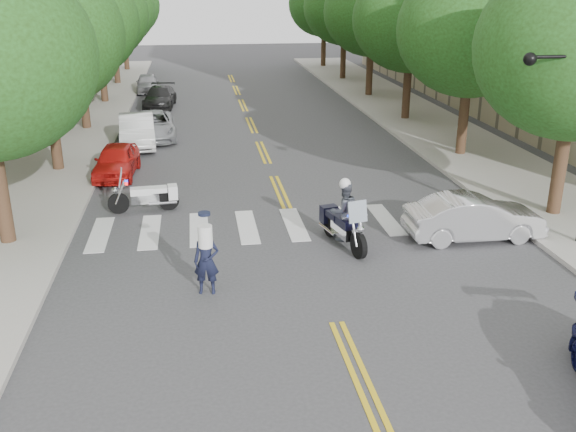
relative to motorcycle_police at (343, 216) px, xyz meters
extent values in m
plane|color=#38383A|center=(-1.17, -4.56, -0.94)|extent=(140.00, 140.00, 0.00)
cube|color=#9E9991|center=(-10.67, 17.44, -0.87)|extent=(5.00, 60.00, 0.15)
cube|color=#9E9991|center=(8.33, 17.44, -0.87)|extent=(5.00, 60.00, 0.15)
cylinder|color=#382316|center=(-9.97, 1.44, 0.72)|extent=(0.44, 0.44, 3.32)
cylinder|color=#382316|center=(-9.97, 9.44, 0.72)|extent=(0.44, 0.44, 3.32)
ellipsoid|color=#203D11|center=(-9.97, 9.44, 4.62)|extent=(6.40, 6.40, 5.76)
cylinder|color=#382316|center=(-9.97, 17.44, 0.72)|extent=(0.44, 0.44, 3.32)
ellipsoid|color=#203D11|center=(-9.97, 17.44, 4.62)|extent=(6.40, 6.40, 5.76)
cylinder|color=#382316|center=(-9.97, 25.44, 0.72)|extent=(0.44, 0.44, 3.32)
ellipsoid|color=#203D11|center=(-9.97, 25.44, 4.62)|extent=(6.40, 6.40, 5.76)
cylinder|color=#382316|center=(-9.97, 33.44, 0.72)|extent=(0.44, 0.44, 3.32)
ellipsoid|color=#203D11|center=(-9.97, 33.44, 4.62)|extent=(6.40, 6.40, 5.76)
cylinder|color=#382316|center=(-9.97, 41.44, 0.72)|extent=(0.44, 0.44, 3.32)
ellipsoid|color=#203D11|center=(-9.97, 41.44, 4.62)|extent=(6.40, 6.40, 5.76)
cylinder|color=#382316|center=(7.63, 1.44, 0.72)|extent=(0.44, 0.44, 3.32)
cylinder|color=#382316|center=(7.63, 9.44, 0.72)|extent=(0.44, 0.44, 3.32)
ellipsoid|color=#203D11|center=(7.63, 9.44, 4.62)|extent=(6.40, 6.40, 5.76)
cylinder|color=#382316|center=(7.63, 17.44, 0.72)|extent=(0.44, 0.44, 3.32)
ellipsoid|color=#203D11|center=(7.63, 17.44, 4.62)|extent=(6.40, 6.40, 5.76)
cylinder|color=#382316|center=(7.63, 25.44, 0.72)|extent=(0.44, 0.44, 3.32)
ellipsoid|color=#203D11|center=(7.63, 25.44, 4.62)|extent=(6.40, 6.40, 5.76)
cylinder|color=#382316|center=(7.63, 33.44, 0.72)|extent=(0.44, 0.44, 3.32)
ellipsoid|color=#203D11|center=(7.63, 33.44, 4.62)|extent=(6.40, 6.40, 5.76)
cylinder|color=#382316|center=(7.63, 41.44, 0.72)|extent=(0.44, 0.44, 3.32)
ellipsoid|color=#203D11|center=(7.63, 41.44, 4.62)|extent=(6.40, 6.40, 5.76)
cylinder|color=black|center=(5.83, -1.06, 4.66)|extent=(2.40, 0.10, 0.10)
sphere|color=black|center=(4.73, -1.06, 4.61)|extent=(0.36, 0.36, 0.36)
cylinder|color=black|center=(0.25, -1.01, -0.56)|extent=(0.34, 0.79, 0.78)
cylinder|color=black|center=(-0.19, 0.77, -0.56)|extent=(0.39, 0.81, 0.78)
cube|color=silver|center=(0.01, -0.06, -0.43)|extent=(0.60, 1.09, 0.37)
cube|color=black|center=(0.04, -0.17, -0.14)|extent=(0.59, 0.88, 0.25)
cube|color=black|center=(-0.11, 0.44, -0.12)|extent=(0.60, 0.72, 0.18)
cube|color=black|center=(-0.23, 0.94, -0.26)|extent=(0.57, 0.45, 0.52)
cube|color=#8C99A5|center=(0.21, -0.86, 0.43)|extent=(0.60, 0.31, 0.63)
cube|color=red|center=(0.30, -0.64, 0.22)|extent=(0.14, 0.14, 0.09)
cube|color=#0C26E5|center=(0.03, -0.70, 0.22)|extent=(0.14, 0.14, 0.09)
imported|color=#474C56|center=(0.01, -0.06, 0.16)|extent=(1.01, 0.87, 1.80)
sphere|color=silver|center=(0.01, -0.06, 1.01)|extent=(0.34, 0.34, 0.34)
cylinder|color=black|center=(-6.96, 3.86, -0.59)|extent=(0.73, 0.21, 0.72)
cylinder|color=black|center=(-5.27, 4.01, -0.59)|extent=(0.73, 0.26, 0.72)
cube|color=silver|center=(-6.06, 3.94, -0.47)|extent=(0.98, 0.43, 0.34)
cube|color=silver|center=(-6.17, 3.93, -0.20)|extent=(0.77, 0.45, 0.23)
cube|color=silver|center=(-5.59, 3.98, -0.18)|extent=(0.62, 0.48, 0.17)
cube|color=silver|center=(-5.11, 4.03, -0.31)|extent=(0.36, 0.49, 0.48)
cube|color=#8C99A5|center=(-6.82, 3.87, 0.32)|extent=(0.21, 0.54, 0.58)
cube|color=red|center=(-6.63, 3.76, 0.13)|extent=(0.12, 0.12, 0.08)
cube|color=#0C26E5|center=(-6.65, 4.01, 0.13)|extent=(0.12, 0.12, 0.08)
imported|color=black|center=(-4.11, -2.56, -0.06)|extent=(0.69, 0.50, 1.76)
imported|color=#BDBDBF|center=(4.11, -0.06, -0.25)|extent=(4.20, 1.48, 1.38)
imported|color=red|center=(-7.47, 8.44, -0.29)|extent=(1.80, 3.93, 1.31)
imported|color=white|center=(-7.01, 13.44, -0.19)|extent=(1.99, 4.71, 1.51)
imported|color=gray|center=(-6.37, 14.94, -0.28)|extent=(2.58, 4.95, 1.33)
imported|color=black|center=(-6.37, 23.55, -0.30)|extent=(2.14, 4.55, 1.28)
imported|color=gray|center=(-7.47, 29.44, -0.29)|extent=(1.76, 3.93, 1.31)
camera|label=1|loc=(-4.19, -17.47, 6.59)|focal=40.00mm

